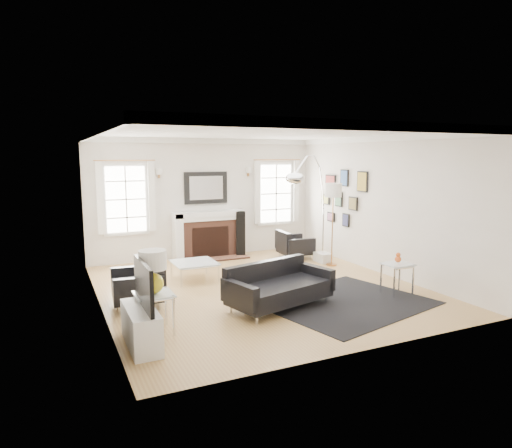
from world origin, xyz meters
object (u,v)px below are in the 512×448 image
sofa (277,287)px  coffee_table (194,263)px  fireplace (209,235)px  armchair_left (141,285)px  armchair_right (293,246)px  arc_floor_lamp (311,207)px  gourd_lamp (153,269)px

sofa → coffee_table: 2.19m
fireplace → armchair_left: (-2.14, -2.87, -0.21)m
sofa → armchair_right: 3.55m
fireplace → coffee_table: 2.00m
fireplace → armchair_right: fireplace is taller
armchair_left → coffee_table: size_ratio=1.16×
sofa → armchair_right: bearing=56.6°
armchair_right → coffee_table: size_ratio=1.04×
coffee_table → arc_floor_lamp: arc_floor_lamp is taller
armchair_right → gourd_lamp: bearing=-140.8°
sofa → armchair_right: (1.95, 2.96, -0.01)m
armchair_left → coffee_table: 1.65m
armchair_right → coffee_table: armchair_right is taller
coffee_table → gourd_lamp: size_ratio=1.37×
sofa → armchair_right: sofa is taller
coffee_table → armchair_left: bearing=-138.2°
armchair_right → arc_floor_lamp: (-0.32, -1.28, 1.06)m
armchair_left → armchair_right: bearing=27.0°
armchair_right → fireplace: bearing=154.0°
armchair_right → armchair_left: bearing=-153.0°
coffee_table → arc_floor_lamp: (2.38, -0.38, 1.03)m
fireplace → sofa: fireplace is taller
armchair_right → coffee_table: bearing=-161.6°
fireplace → gourd_lamp: bearing=-118.1°
fireplace → armchair_right: size_ratio=2.01×
gourd_lamp → arc_floor_lamp: 4.19m
armchair_left → gourd_lamp: 1.37m
armchair_right → gourd_lamp: (-3.98, -3.25, 0.60)m
sofa → gourd_lamp: size_ratio=3.20×
coffee_table → fireplace: bearing=62.8°
armchair_right → arc_floor_lamp: arc_floor_lamp is taller
arc_floor_lamp → coffee_table: bearing=170.9°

